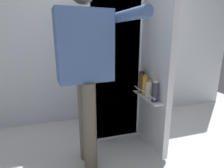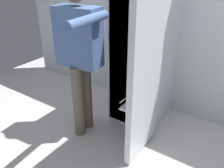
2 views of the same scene
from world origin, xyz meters
TOP-DOWN VIEW (x-y plane):
  - ground_plane at (0.00, 0.00)m, footprint 5.46×5.46m
  - kitchen_wall at (0.00, 0.94)m, footprint 4.40×0.10m
  - refrigerator at (0.03, 0.52)m, footprint 0.64×1.21m
  - person at (-0.38, -0.10)m, footprint 0.60×0.74m

SIDE VIEW (x-z plane):
  - ground_plane at x=0.00m, z-range 0.00..0.00m
  - refrigerator at x=0.03m, z-range 0.00..1.79m
  - person at x=-0.38m, z-range 0.17..1.82m
  - kitchen_wall at x=0.00m, z-range 0.00..2.62m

